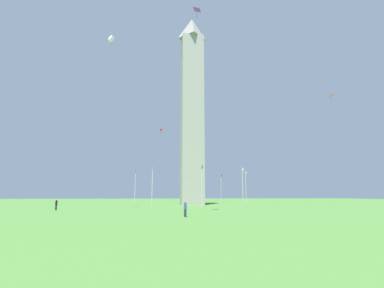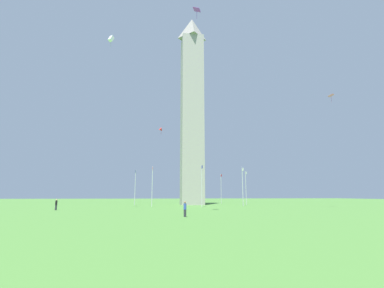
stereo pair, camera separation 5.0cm
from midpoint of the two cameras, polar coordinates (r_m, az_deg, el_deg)
ground_plane at (r=71.52m, az=0.02°, el=-12.18°), size 260.00×260.00×0.00m
obelisk_monument at (r=75.11m, az=0.02°, el=7.60°), size 5.60×5.60×50.87m
flagpole_n at (r=57.62m, az=2.01°, el=-8.04°), size 1.12×0.14×8.44m
flagpole_ne at (r=64.03m, az=10.22°, el=-8.11°), size 1.12×0.14×8.44m
flagpole_e at (r=74.73m, az=10.85°, el=-8.38°), size 1.12×0.14×8.44m
flagpole_se at (r=83.10m, az=5.91°, el=-8.68°), size 1.12×0.14×8.44m
flagpole_s at (r=85.37m, az=-1.31°, el=-8.77°), size 1.12×0.14×8.44m
flagpole_sw at (r=80.67m, az=-8.05°, el=-8.59°), size 1.12×0.14×8.44m
flagpole_w at (r=70.87m, az=-11.39°, el=-8.27°), size 1.12×0.14×8.44m
flagpole_nw at (r=60.84m, az=-8.01°, el=-8.07°), size 1.12×0.14×8.44m
person_blue_shirt at (r=32.15m, az=-1.38°, el=-13.01°), size 0.32×0.32×1.70m
person_black_shirt at (r=51.00m, az=-25.72°, el=-10.97°), size 0.32×0.32×1.76m
kite_purple_diamond at (r=46.12m, az=1.01°, el=25.43°), size 1.35×1.31×1.67m
kite_white_box at (r=59.89m, az=-15.98°, el=19.75°), size 1.28×1.18×2.49m
kite_red_delta at (r=68.97m, az=-6.22°, el=2.86°), size 1.24×1.34×1.68m
kite_pink_diamond at (r=61.69m, az=26.27°, el=8.74°), size 1.45×1.45×1.62m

